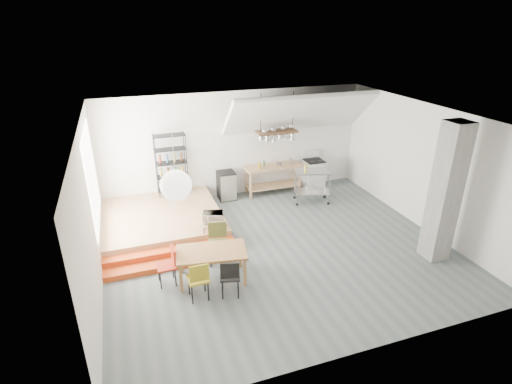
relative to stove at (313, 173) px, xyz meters
name	(u,v)px	position (x,y,z in m)	size (l,w,h in m)	color
floor	(278,248)	(-2.50, -3.16, -0.48)	(8.00, 8.00, 0.00)	#535E60
wall_back	(236,145)	(-2.50, 0.34, 1.12)	(8.00, 0.04, 3.20)	silver
wall_left	(91,213)	(-6.50, -3.16, 1.12)	(0.04, 7.00, 3.20)	silver
wall_right	(424,167)	(1.50, -3.16, 1.12)	(0.04, 7.00, 3.20)	silver
ceiling	(281,117)	(-2.50, -3.16, 2.72)	(8.00, 7.00, 0.02)	white
slope_ceiling	(300,113)	(-0.70, -0.26, 2.07)	(4.40, 1.80, 0.15)	white
window_pane	(92,177)	(-6.48, -1.66, 1.32)	(0.02, 2.50, 2.20)	white
platform	(162,220)	(-5.00, -1.16, -0.28)	(3.00, 3.00, 0.40)	#98774C
step_lower	(174,263)	(-5.00, -3.11, -0.41)	(3.00, 0.35, 0.13)	#C14416
step_upper	(171,253)	(-5.00, -2.76, -0.35)	(3.00, 0.35, 0.27)	#C14416
concrete_column	(445,193)	(0.80, -4.66, 1.12)	(0.50, 0.50, 3.20)	slate
kitchen_counter	(273,174)	(-1.40, -0.01, 0.15)	(1.80, 0.60, 0.91)	#98774C
stove	(313,173)	(0.00, 0.00, 0.00)	(0.60, 0.60, 1.18)	white
pot_rack	(278,134)	(-1.37, -0.23, 1.50)	(1.20, 0.50, 1.43)	#432C1A
wire_shelving	(171,163)	(-4.50, 0.04, 0.85)	(0.88, 0.38, 1.80)	black
microwave_shelf	(213,223)	(-3.90, -2.41, 0.07)	(0.60, 0.40, 0.16)	#98774C
paper_lantern	(176,185)	(-4.87, -3.75, 1.72)	(0.60, 0.60, 0.60)	white
dining_table	(211,254)	(-4.28, -3.85, 0.13)	(1.55, 1.02, 0.68)	brown
chair_mustard	(198,278)	(-4.68, -4.44, 0.04)	(0.40, 0.40, 0.87)	#9E8D1B
chair_black	(230,275)	(-4.08, -4.54, 0.03)	(0.47, 0.47, 0.85)	black
chair_olive	(218,239)	(-3.99, -3.22, 0.08)	(0.52, 0.52, 0.94)	#59612E
chair_red	(169,263)	(-5.14, -3.70, 0.01)	(0.39, 0.39, 0.82)	#B52D19
rolling_cart	(312,182)	(-0.55, -1.02, 0.17)	(1.12, 0.81, 1.00)	silver
mini_fridge	(226,185)	(-2.91, 0.04, -0.05)	(0.51, 0.51, 0.87)	black
microwave	(213,217)	(-3.90, -2.41, 0.22)	(0.48, 0.33, 0.27)	beige
bowl	(280,165)	(-1.21, -0.06, 0.46)	(0.23, 0.23, 0.06)	silver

